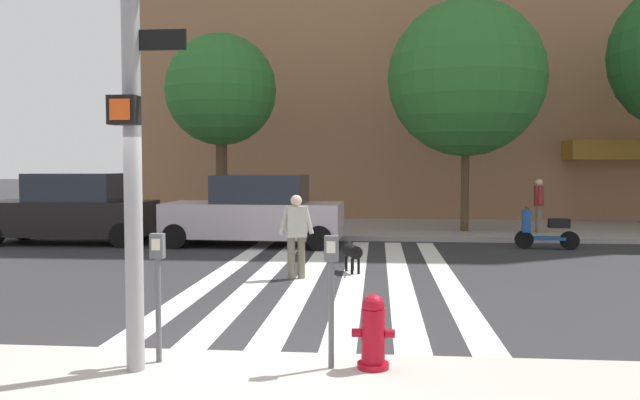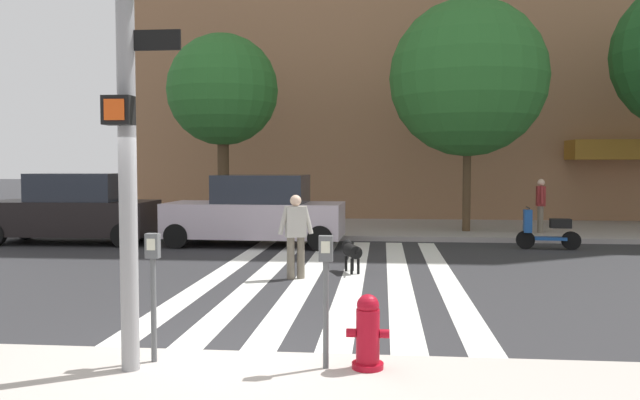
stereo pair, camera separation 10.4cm
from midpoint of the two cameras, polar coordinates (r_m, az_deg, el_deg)
ground_plane at (r=13.05m, az=-1.76°, el=-6.66°), size 160.00×160.00×0.00m
sidewalk_far at (r=21.73m, az=1.21°, el=-2.51°), size 80.00×6.00×0.15m
crosswalk_stripes at (r=12.98m, az=1.22°, el=-6.69°), size 4.95×11.01×0.01m
traffic_light_pole at (r=6.74m, az=-16.59°, el=14.08°), size 0.74×0.46×5.80m
fire_hydrant at (r=6.69m, az=4.72°, el=-11.64°), size 0.44×0.32×0.76m
parking_meter_curbside at (r=6.99m, az=-14.19°, el=-6.81°), size 0.14×0.11×1.36m
parking_meter_second_along at (r=6.56m, az=0.98°, el=-7.36°), size 0.14×0.11×1.36m
parked_car_near_curb at (r=19.41m, az=-20.90°, el=-0.84°), size 4.63×1.96×1.98m
parked_car_behind_first at (r=17.70m, az=-5.48°, el=-1.07°), size 4.88×2.14×1.94m
parked_scooter at (r=17.88m, az=19.76°, el=-2.63°), size 1.63×0.50×1.11m
street_tree_nearest at (r=21.10m, az=-8.50°, el=9.59°), size 3.57×3.57×6.26m
street_tree_middle at (r=20.69m, az=13.15°, el=10.50°), size 4.85×4.85×7.17m
pedestrian_dog_walker at (r=12.48m, az=-1.93°, el=-2.82°), size 0.69×0.35×1.64m
dog_on_leash at (r=13.30m, az=3.03°, el=-4.55°), size 0.47×0.97×0.65m
pedestrian_bystander at (r=20.60m, az=19.14°, el=-0.21°), size 0.27×0.71×1.64m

